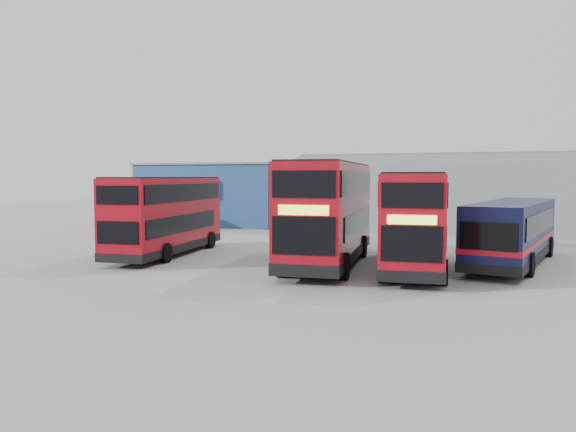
% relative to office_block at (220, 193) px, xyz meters
% --- Properties ---
extents(ground_plane, '(120.00, 120.00, 0.00)m').
position_rel_office_block_xyz_m(ground_plane, '(14.00, -17.99, -2.58)').
color(ground_plane, gray).
rests_on(ground_plane, ground).
extents(office_block, '(12.30, 8.32, 5.12)m').
position_rel_office_block_xyz_m(office_block, '(0.00, 0.00, 0.00)').
color(office_block, navy).
rests_on(office_block, ground).
extents(maintenance_shed, '(30.50, 12.00, 5.89)m').
position_rel_office_block_xyz_m(maintenance_shed, '(22.00, 2.01, 0.02)').
color(maintenance_shed, gray).
rests_on(maintenance_shed, ground).
extents(double_decker_left, '(3.21, 9.63, 4.00)m').
position_rel_office_block_xyz_m(double_decker_left, '(6.16, -18.55, -0.59)').
color(double_decker_left, '#9C0815').
rests_on(double_decker_left, ground).
extents(double_decker_centre, '(3.67, 11.17, 4.64)m').
position_rel_office_block_xyz_m(double_decker_centre, '(14.75, -18.67, -0.27)').
color(double_decker_centre, '#9C0815').
rests_on(double_decker_centre, ground).
extents(double_decker_right, '(3.20, 10.04, 4.18)m').
position_rel_office_block_xyz_m(double_decker_right, '(18.66, -18.83, -0.50)').
color(double_decker_right, '#9C0815').
rests_on(double_decker_right, ground).
extents(single_decker_blue, '(4.51, 10.87, 2.88)m').
position_rel_office_block_xyz_m(single_decker_blue, '(22.66, -16.03, -1.15)').
color(single_decker_blue, '#0E173D').
rests_on(single_decker_blue, ground).
extents(panel_van, '(2.79, 5.37, 2.24)m').
position_rel_office_block_xyz_m(panel_van, '(-2.95, -5.37, -1.33)').
color(panel_van, white).
rests_on(panel_van, ground).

